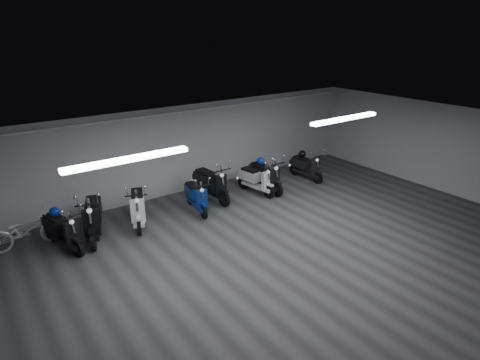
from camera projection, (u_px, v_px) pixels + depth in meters
floor at (281, 260)px, 9.27m from camera, size 14.00×10.00×0.01m
ceiling at (286, 142)px, 8.27m from camera, size 14.00×10.00×0.01m
back_wall at (177, 151)px, 12.57m from camera, size 14.00×0.01×2.80m
right_wall at (451, 150)px, 12.59m from camera, size 0.01×10.00×2.80m
fluor_strip_left at (128, 159)px, 7.41m from camera, size 2.40×0.18×0.08m
fluor_strip_right at (345, 119)px, 10.69m from camera, size 2.40×0.18×0.08m
conduit at (176, 112)px, 12.07m from camera, size 13.60×0.05×0.05m
scooter_0 at (62, 225)px, 9.48m from camera, size 1.04×1.82×1.29m
scooter_1 at (92, 211)px, 9.99m from camera, size 1.28×2.06×1.46m
scooter_2 at (137, 201)px, 10.68m from camera, size 1.24×1.92×1.36m
scooter_4 at (196, 192)px, 11.49m from camera, size 0.78×1.68×1.20m
scooter_5 at (211, 179)px, 12.21m from camera, size 0.77×1.94×1.42m
scooter_6 at (256, 175)px, 12.74m from camera, size 0.83×1.74×1.24m
scooter_8 at (265, 171)px, 12.93m from camera, size 0.62×1.81×1.35m
scooter_9 at (307, 163)px, 13.94m from camera, size 0.60×1.64×1.21m
bicycle at (25, 226)px, 9.59m from camera, size 1.79×0.77×1.13m
helmet_0 at (261, 161)px, 13.02m from camera, size 0.24×0.24×0.24m
helmet_1 at (54, 212)px, 9.52m from camera, size 0.24×0.24×0.24m
helmet_2 at (302, 154)px, 14.01m from camera, size 0.26×0.26×0.26m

